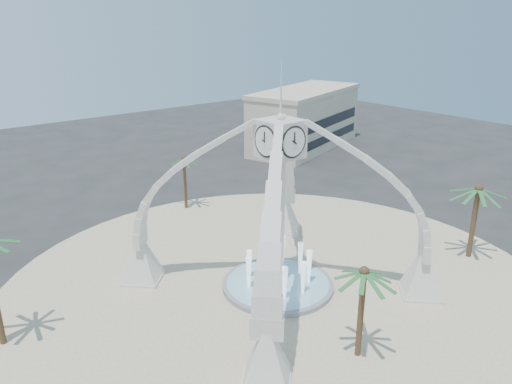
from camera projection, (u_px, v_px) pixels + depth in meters
ground at (278, 288)px, 36.09m from camera, size 140.00×140.00×0.00m
plaza at (278, 287)px, 36.08m from camera, size 40.00×40.00×0.06m
clock_tower at (279, 204)px, 33.91m from camera, size 17.94×17.94×16.30m
fountain at (278, 284)px, 35.99m from camera, size 8.00×8.00×3.62m
building_ne at (305, 119)px, 72.95m from camera, size 21.87×14.17×8.60m
palm_east at (479, 189)px, 38.75m from camera, size 5.48×5.48×6.70m
palm_north at (184, 159)px, 49.20m from camera, size 3.93×3.93×5.90m
palm_south at (364, 273)px, 27.12m from camera, size 4.25×4.25×6.16m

